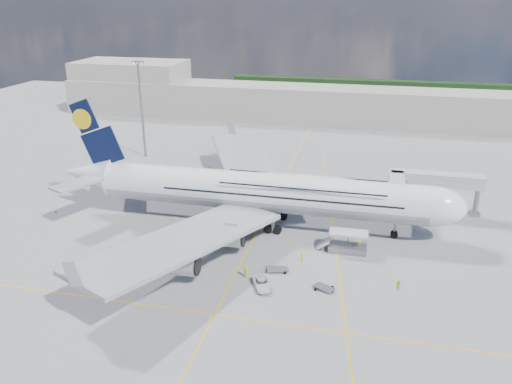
% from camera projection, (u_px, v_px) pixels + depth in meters
% --- Properties ---
extents(ground, '(300.00, 300.00, 0.00)m').
position_uv_depth(ground, '(248.00, 248.00, 87.54)').
color(ground, gray).
rests_on(ground, ground).
extents(taxi_line_main, '(0.25, 220.00, 0.01)m').
position_uv_depth(taxi_line_main, '(248.00, 248.00, 87.54)').
color(taxi_line_main, yellow).
rests_on(taxi_line_main, ground).
extents(taxi_line_cross, '(120.00, 0.25, 0.01)m').
position_uv_depth(taxi_line_cross, '(214.00, 315.00, 69.44)').
color(taxi_line_cross, yellow).
rests_on(taxi_line_cross, ground).
extents(taxi_line_diag, '(14.16, 99.06, 0.01)m').
position_uv_depth(taxi_line_diag, '(333.00, 231.00, 93.68)').
color(taxi_line_diag, yellow).
rests_on(taxi_line_diag, ground).
extents(airliner, '(77.26, 79.15, 23.71)m').
position_uv_depth(airliner, '(262.00, 191.00, 93.98)').
color(airliner, white).
rests_on(airliner, ground).
extents(jet_bridge, '(18.80, 12.10, 8.50)m').
position_uv_depth(jet_bridge, '(421.00, 184.00, 97.75)').
color(jet_bridge, '#B7B7BC').
rests_on(jet_bridge, ground).
extents(cargo_loader, '(8.53, 3.20, 3.67)m').
position_uv_depth(cargo_loader, '(347.00, 244.00, 86.20)').
color(cargo_loader, silver).
rests_on(cargo_loader, ground).
extents(light_mast, '(3.00, 0.70, 25.50)m').
position_uv_depth(light_mast, '(142.00, 109.00, 131.65)').
color(light_mast, gray).
rests_on(light_mast, ground).
extents(terminal, '(180.00, 16.00, 12.00)m').
position_uv_depth(terminal, '(314.00, 104.00, 171.27)').
color(terminal, '#B2AD9E').
rests_on(terminal, ground).
extents(hangar, '(40.00, 22.00, 18.00)m').
position_uv_depth(hangar, '(132.00, 85.00, 189.21)').
color(hangar, '#B2AD9E').
rests_on(hangar, ground).
extents(tree_line, '(160.00, 6.00, 8.00)m').
position_uv_depth(tree_line, '(424.00, 92.00, 204.42)').
color(tree_line, '#193814').
rests_on(tree_line, ground).
extents(dolly_row_a, '(3.07, 1.75, 1.90)m').
position_uv_depth(dolly_row_a, '(185.00, 245.00, 86.54)').
color(dolly_row_a, gray).
rests_on(dolly_row_a, ground).
extents(dolly_row_b, '(3.26, 1.97, 0.46)m').
position_uv_depth(dolly_row_b, '(124.00, 246.00, 87.52)').
color(dolly_row_b, gray).
rests_on(dolly_row_b, ground).
extents(dolly_row_c, '(2.68, 1.45, 0.39)m').
position_uv_depth(dolly_row_c, '(160.00, 248.00, 87.00)').
color(dolly_row_c, gray).
rests_on(dolly_row_c, ground).
extents(dolly_back, '(3.03, 1.91, 0.42)m').
position_uv_depth(dolly_back, '(160.00, 243.00, 88.81)').
color(dolly_back, gray).
rests_on(dolly_back, ground).
extents(dolly_nose_far, '(3.48, 2.85, 0.45)m').
position_uv_depth(dolly_nose_far, '(324.00, 288.00, 75.19)').
color(dolly_nose_far, gray).
rests_on(dolly_nose_far, ground).
extents(dolly_nose_near, '(3.68, 2.58, 0.49)m').
position_uv_depth(dolly_nose_near, '(278.00, 269.00, 80.18)').
color(dolly_nose_near, gray).
rests_on(dolly_nose_near, ground).
extents(baggage_tug, '(3.26, 2.16, 1.87)m').
position_uv_depth(baggage_tug, '(211.00, 237.00, 89.89)').
color(baggage_tug, silver).
rests_on(baggage_tug, ground).
extents(catering_truck_inner, '(6.58, 3.68, 3.70)m').
position_uv_depth(catering_truck_inner, '(233.00, 185.00, 111.61)').
color(catering_truck_inner, gray).
rests_on(catering_truck_inner, ground).
extents(catering_truck_outer, '(5.95, 2.65, 3.47)m').
position_uv_depth(catering_truck_outer, '(234.00, 153.00, 134.16)').
color(catering_truck_outer, gray).
rests_on(catering_truck_outer, ground).
extents(service_van, '(4.10, 5.43, 1.37)m').
position_uv_depth(service_van, '(262.00, 284.00, 75.58)').
color(service_van, silver).
rests_on(service_van, ground).
extents(crew_nose, '(0.79, 0.85, 1.96)m').
position_uv_depth(crew_nose, '(360.00, 242.00, 87.43)').
color(crew_nose, '#CEEF19').
rests_on(crew_nose, ground).
extents(crew_loader, '(1.10, 1.06, 1.79)m').
position_uv_depth(crew_loader, '(398.00, 286.00, 74.70)').
color(crew_loader, '#B2E418').
rests_on(crew_loader, ground).
extents(crew_wing, '(0.60, 1.16, 1.89)m').
position_uv_depth(crew_wing, '(147.00, 241.00, 88.20)').
color(crew_wing, '#E5FF1A').
rests_on(crew_wing, ground).
extents(crew_van, '(0.79, 0.90, 1.55)m').
position_uv_depth(crew_van, '(302.00, 257.00, 83.03)').
color(crew_van, '#F0FF1A').
rests_on(crew_van, ground).
extents(crew_tug, '(1.41, 0.96, 2.01)m').
position_uv_depth(crew_tug, '(246.00, 272.00, 78.16)').
color(crew_tug, '#A3DA16').
rests_on(crew_tug, ground).
extents(cone_nose, '(0.44, 0.44, 0.55)m').
position_uv_depth(cone_nose, '(446.00, 223.00, 96.38)').
color(cone_nose, orange).
rests_on(cone_nose, ground).
extents(cone_wing_left_inner, '(0.44, 0.44, 0.56)m').
position_uv_depth(cone_wing_left_inner, '(277.00, 186.00, 114.66)').
color(cone_wing_left_inner, orange).
rests_on(cone_wing_left_inner, ground).
extents(cone_wing_left_outer, '(0.41, 0.41, 0.52)m').
position_uv_depth(cone_wing_left_outer, '(210.00, 167.00, 127.78)').
color(cone_wing_left_outer, orange).
rests_on(cone_wing_left_outer, ground).
extents(cone_wing_right_inner, '(0.42, 0.42, 0.53)m').
position_uv_depth(cone_wing_right_inner, '(192.00, 237.00, 90.82)').
color(cone_wing_right_inner, orange).
rests_on(cone_wing_right_inner, ground).
extents(cone_wing_right_outer, '(0.39, 0.39, 0.50)m').
position_uv_depth(cone_wing_right_outer, '(173.00, 268.00, 80.89)').
color(cone_wing_right_outer, orange).
rests_on(cone_wing_right_outer, ground).
extents(cone_tail, '(0.40, 0.40, 0.51)m').
position_uv_depth(cone_tail, '(56.00, 212.00, 101.35)').
color(cone_tail, orange).
rests_on(cone_tail, ground).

